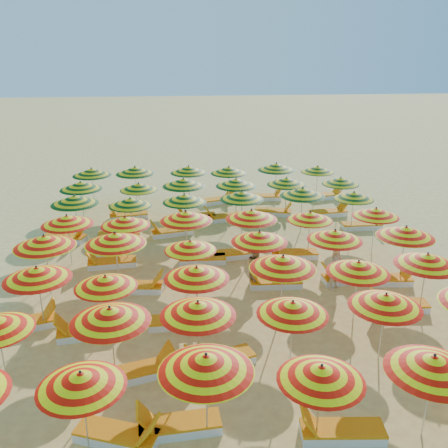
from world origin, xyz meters
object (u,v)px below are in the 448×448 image
Objects in this scene: lounger_21 at (363,225)px; lounger_26 at (329,213)px; lounger_10 at (137,287)px; beachgoer_a at (336,267)px; lounger_1 at (178,425)px; lounger_7 at (87,331)px; umbrella_28 at (310,216)px; umbrella_30 at (74,200)px; umbrella_26 at (186,216)px; umbrella_1 at (81,380)px; umbrella_17 at (427,260)px; umbrella_36 at (81,186)px; lounger_22 at (128,215)px; umbrella_43 at (135,170)px; lounger_19 at (121,234)px; umbrella_9 at (293,308)px; lounger_13 at (387,279)px; lounger_11 at (274,282)px; umbrella_22 at (335,235)px; lounger_24 at (223,217)px; umbrella_47 at (318,169)px; umbrella_45 at (229,170)px; lounger_4 at (140,371)px; umbrella_24 at (67,220)px; umbrella_34 at (303,192)px; umbrella_16 at (358,267)px; umbrella_44 at (189,170)px; umbrella_41 at (341,181)px; umbrella_2 at (206,363)px; umbrella_25 at (125,221)px; lounger_17 at (293,254)px; umbrella_4 at (434,364)px; lounger_20 at (171,232)px; umbrella_14 at (197,273)px; umbrella_7 at (110,315)px; lounger_12 at (346,278)px; umbrella_12 at (37,273)px; lounger_29 at (327,196)px; umbrella_40 at (287,181)px; umbrella_33 at (242,195)px; umbrella_18 at (44,241)px; umbrella_21 at (259,237)px; lounger_8 at (180,321)px; umbrella_38 at (184,182)px; umbrella_42 at (92,172)px; umbrella_31 at (130,202)px; umbrella_3 at (321,373)px; lounger_6 at (26,324)px; umbrella_13 at (106,282)px; umbrella_29 at (376,212)px; umbrella_10 at (386,301)px; lounger_15 at (201,259)px; lounger_28 at (265,197)px; lounger_23 at (196,217)px; umbrella_19 at (115,239)px; lounger_2 at (340,431)px.

lounger_21 is 0.97× the size of lounger_26.
lounger_10 is 1.17× the size of beachgoer_a.
lounger_7 is at bearing -62.06° from lounger_1.
umbrella_30 reaches higher than umbrella_28.
umbrella_1 is at bearing -103.96° from umbrella_26.
umbrella_17 is at bearing -95.88° from lounger_26.
lounger_22 is (1.89, 0.34, -1.56)m from umbrella_36.
lounger_19 is (-0.38, -4.32, -1.62)m from umbrella_43.
lounger_13 is at bearing 44.36° from umbrella_9.
beachgoer_a reaches higher than lounger_11.
umbrella_22 reaches higher than lounger_24.
umbrella_17 is 1.09× the size of umbrella_47.
umbrella_45 is at bearing 112.15° from umbrella_17.
umbrella_1 is 1.14× the size of lounger_4.
umbrella_34 is (9.08, 2.47, 0.05)m from umbrella_24.
beachgoer_a is (0.03, 1.92, -0.91)m from umbrella_16.
umbrella_44 is 9.66m from lounger_10.
umbrella_41 is at bearing -119.94° from lounger_11.
umbrella_2 is at bearing -80.93° from umbrella_43.
lounger_17 is (6.11, -0.05, -1.49)m from umbrella_25.
umbrella_2 is 1.01× the size of umbrella_16.
umbrella_4 is at bearing 106.64° from lounger_11.
lounger_22 is at bearing -35.03° from lounger_17.
umbrella_14 is at bearing 83.50° from lounger_20.
umbrella_44 is 1.13× the size of lounger_7.
lounger_12 is (7.18, 4.48, -1.60)m from umbrella_7.
umbrella_12 reaches higher than lounger_29.
lounger_21 is 4.43m from lounger_29.
umbrella_2 is at bearing -117.46° from umbrella_41.
umbrella_40 is (6.84, 13.49, 0.05)m from umbrella_1.
umbrella_33 is 0.88× the size of umbrella_47.
umbrella_18 is 6.75m from umbrella_21.
umbrella_18 reaches higher than lounger_8.
umbrella_16 is 12.50m from umbrella_44.
umbrella_42 is at bearing 150.60° from umbrella_38.
umbrella_31 is at bearing 134.94° from umbrella_21.
umbrella_3 is 8.68m from lounger_6.
lounger_24 is (3.99, 8.90, -1.43)m from umbrella_13.
umbrella_3 is 15.30m from umbrella_36.
umbrella_18 is at bearing -62.80° from lounger_1.
umbrella_29 is at bearing -107.41° from lounger_29.
umbrella_10 is 7.74m from lounger_15.
umbrella_22 is at bearing 103.23° from lounger_24.
lounger_6 is 1.01× the size of lounger_7.
umbrella_1 reaches higher than lounger_12.
lounger_20 is at bearing 108.08° from umbrella_9.
lounger_23 is at bearing -138.22° from lounger_28.
umbrella_43 is (-0.13, 4.51, 0.17)m from umbrella_31.
umbrella_19 is 7.74m from lounger_12.
umbrella_3 reaches higher than lounger_2.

